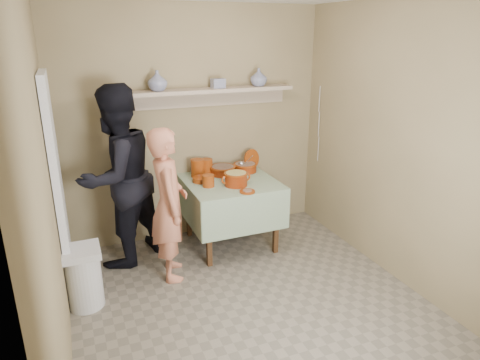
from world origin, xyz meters
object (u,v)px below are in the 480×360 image
cazuela_rice (236,178)px  trash_bin (84,277)px  serving_table (230,191)px  person_helper (118,177)px  person_cook (169,205)px

cazuela_rice → trash_bin: (-1.60, -0.46, -0.56)m
trash_bin → serving_table: bearing=21.3°
serving_table → trash_bin: 1.76m
person_helper → serving_table: bearing=140.8°
person_cook → trash_bin: bearing=113.4°
person_cook → person_helper: person_helper is taller
cazuela_rice → trash_bin: size_ratio=0.59×
serving_table → trash_bin: bearing=-158.7°
person_helper → cazuela_rice: bearing=132.7°
person_cook → serving_table: size_ratio=1.53×
cazuela_rice → trash_bin: bearing=-164.2°
person_cook → person_helper: (-0.40, 0.48, 0.18)m
serving_table → trash_bin: size_ratio=1.74×
person_helper → person_cook: bearing=94.7°
person_cook → serving_table: bearing=-55.3°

